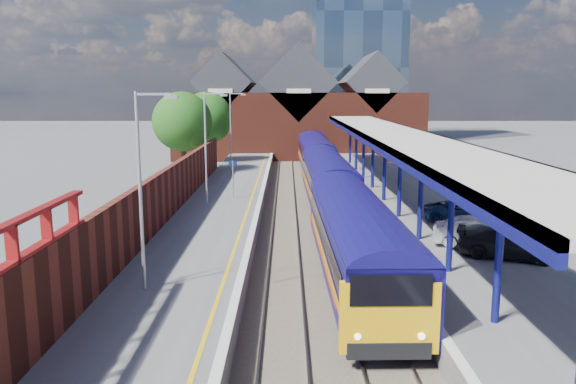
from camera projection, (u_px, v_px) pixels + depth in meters
name	position (u px, v px, depth m)	size (l,w,h in m)	color
ground	(304.00, 196.00, 43.98)	(240.00, 240.00, 0.00)	#5B5B5E
ballast_bed	(310.00, 225.00, 34.13)	(6.00, 76.00, 0.06)	#473D33
rails	(310.00, 223.00, 34.12)	(4.51, 76.00, 0.14)	slate
left_platform	(219.00, 217.00, 34.04)	(5.00, 76.00, 1.00)	#565659
right_platform	(408.00, 217.00, 34.06)	(6.00, 76.00, 1.00)	#565659
coping_left	(258.00, 209.00, 33.95)	(0.30, 76.00, 0.05)	silver
coping_right	(362.00, 209.00, 33.97)	(0.30, 76.00, 0.05)	silver
yellow_line	(248.00, 209.00, 33.95)	(0.14, 76.00, 0.01)	yellow
train	(320.00, 162.00, 47.93)	(3.07, 65.94, 3.45)	#120D5C
canopy	(396.00, 137.00, 35.16)	(4.50, 52.00, 4.48)	navy
lamp_post_b	(144.00, 179.00, 19.47)	(1.48, 0.18, 7.00)	#A5A8AA
lamp_post_c	(208.00, 141.00, 35.22)	(1.48, 0.18, 7.00)	#A5A8AA
lamp_post_d	(232.00, 126.00, 50.98)	(1.48, 0.18, 7.00)	#A5A8AA
platform_sign	(233.00, 172.00, 37.60)	(0.55, 0.08, 2.50)	#A5A8AA
brick_wall	(149.00, 207.00, 27.33)	(0.35, 50.00, 3.86)	#5C2318
station_building	(298.00, 113.00, 70.61)	(30.00, 12.12, 13.78)	#5C2318
glass_tower	(358.00, 15.00, 89.74)	(14.20, 14.20, 40.30)	#445B75
tree_near	(184.00, 123.00, 48.85)	(5.20, 5.20, 8.10)	#382314
tree_far	(208.00, 119.00, 56.73)	(5.20, 5.20, 8.10)	#382314
parked_car_silver	(479.00, 233.00, 25.46)	(1.40, 4.03, 1.33)	silver
parked_car_dark	(510.00, 244.00, 23.83)	(1.75, 4.31, 1.25)	black
parked_car_blue	(461.00, 212.00, 30.64)	(1.84, 3.99, 1.11)	navy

